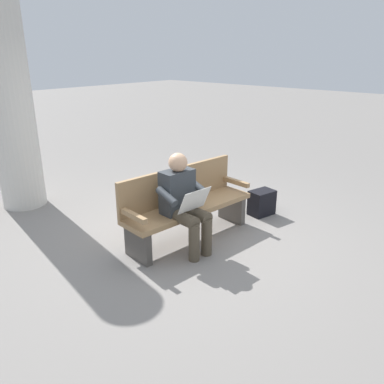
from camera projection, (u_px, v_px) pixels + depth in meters
The scene contains 5 objects.
ground_plane at pixel (190, 238), 4.98m from camera, with size 40.00×40.00×0.00m, color gray.
bench_near at pixel (186, 203), 4.87m from camera, with size 1.84×0.65×0.90m.
person_seated at pixel (184, 200), 4.50m from camera, with size 0.60×0.60×1.18m.
backpack at pixel (261, 203), 5.65m from camera, with size 0.40×0.35×0.37m.
support_pillar at pixel (9, 96), 5.51m from camera, with size 0.64×0.64×3.31m, color beige.
Camera 1 is at (3.33, 2.99, 2.27)m, focal length 36.19 mm.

